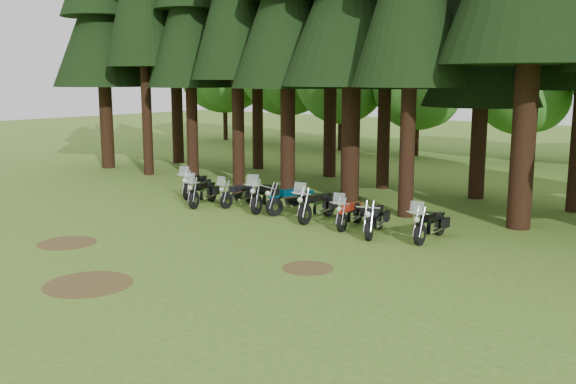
% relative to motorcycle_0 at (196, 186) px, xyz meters
% --- Properties ---
extents(ground, '(120.00, 120.00, 0.00)m').
position_rel_motorcycle_0_xyz_m(ground, '(5.59, -6.00, -0.49)').
color(ground, '#446A1F').
rests_on(ground, ground).
extents(decid_0, '(8.00, 7.78, 10.00)m').
position_rel_motorcycle_0_xyz_m(decid_0, '(-16.51, 19.27, 5.40)').
color(decid_0, black).
rests_on(decid_0, ground).
extents(decid_1, '(7.91, 7.69, 9.88)m').
position_rel_motorcycle_0_xyz_m(decid_1, '(-10.40, 19.77, 5.34)').
color(decid_1, black).
rests_on(decid_1, ground).
extents(decid_2, '(6.72, 6.53, 8.40)m').
position_rel_motorcycle_0_xyz_m(decid_2, '(-4.84, 18.78, 4.46)').
color(decid_2, black).
rests_on(decid_2, ground).
extents(decid_3, '(6.12, 5.95, 7.65)m').
position_rel_motorcycle_0_xyz_m(decid_3, '(0.88, 19.13, 4.02)').
color(decid_3, black).
rests_on(decid_3, ground).
extents(decid_4, '(5.93, 5.76, 7.41)m').
position_rel_motorcycle_0_xyz_m(decid_4, '(7.17, 20.33, 3.88)').
color(decid_4, black).
rests_on(decid_4, ground).
extents(dirt_patch_0, '(1.80, 1.80, 0.01)m').
position_rel_motorcycle_0_xyz_m(dirt_patch_0, '(2.59, -8.00, -0.49)').
color(dirt_patch_0, '#4C3D1E').
rests_on(dirt_patch_0, ground).
extents(dirt_patch_1, '(1.40, 1.40, 0.01)m').
position_rel_motorcycle_0_xyz_m(dirt_patch_1, '(10.09, -5.50, -0.49)').
color(dirt_patch_1, '#4C3D1E').
rests_on(dirt_patch_1, ground).
extents(dirt_patch_2, '(2.20, 2.20, 0.01)m').
position_rel_motorcycle_0_xyz_m(dirt_patch_2, '(6.59, -10.00, -0.49)').
color(dirt_patch_2, '#4C3D1E').
rests_on(dirt_patch_2, ground).
extents(motorcycle_0, '(1.14, 2.28, 1.48)m').
position_rel_motorcycle_0_xyz_m(motorcycle_0, '(0.00, 0.00, 0.00)').
color(motorcycle_0, black).
rests_on(motorcycle_0, ground).
extents(motorcycle_1, '(1.06, 2.30, 1.48)m').
position_rel_motorcycle_0_xyz_m(motorcycle_1, '(1.56, -1.10, -0.00)').
color(motorcycle_1, black).
rests_on(motorcycle_1, ground).
extents(motorcycle_2, '(0.39, 2.08, 1.32)m').
position_rel_motorcycle_0_xyz_m(motorcycle_2, '(2.76, -0.29, -0.06)').
color(motorcycle_2, black).
rests_on(motorcycle_2, ground).
extents(motorcycle_3, '(0.99, 2.48, 1.57)m').
position_rel_motorcycle_0_xyz_m(motorcycle_3, '(4.21, -0.30, 0.03)').
color(motorcycle_3, black).
rests_on(motorcycle_3, ground).
extents(motorcycle_4, '(0.77, 2.27, 0.94)m').
position_rel_motorcycle_0_xyz_m(motorcycle_4, '(5.38, -0.13, -0.01)').
color(motorcycle_4, black).
rests_on(motorcycle_4, ground).
extents(motorcycle_5, '(0.55, 2.47, 1.55)m').
position_rel_motorcycle_0_xyz_m(motorcycle_5, '(6.81, -0.52, 0.02)').
color(motorcycle_5, black).
rests_on(motorcycle_5, ground).
extents(motorcycle_6, '(0.69, 2.17, 1.37)m').
position_rel_motorcycle_0_xyz_m(motorcycle_6, '(8.35, -0.71, -0.04)').
color(motorcycle_6, black).
rests_on(motorcycle_6, ground).
extents(motorcycle_7, '(0.89, 2.27, 0.96)m').
position_rel_motorcycle_0_xyz_m(motorcycle_7, '(9.56, -1.08, -0.01)').
color(motorcycle_7, black).
rests_on(motorcycle_7, ground).
extents(motorcycle_8, '(0.44, 2.26, 1.42)m').
position_rel_motorcycle_0_xyz_m(motorcycle_8, '(11.32, -0.64, -0.02)').
color(motorcycle_8, black).
rests_on(motorcycle_8, ground).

